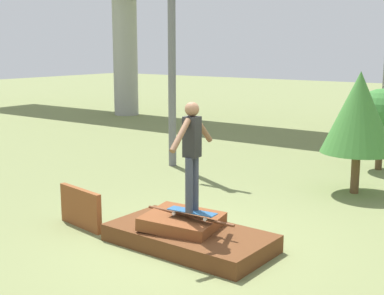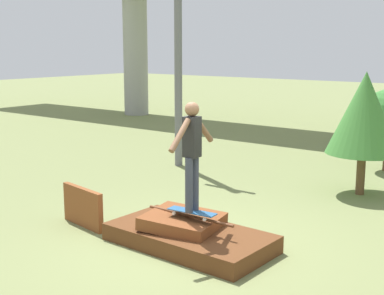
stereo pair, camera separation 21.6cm
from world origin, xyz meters
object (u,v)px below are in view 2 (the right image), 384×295
object	(u,v)px
utility_pole	(178,44)
tree_mid_back	(364,113)
skateboard	(192,212)
skater	(192,149)

from	to	relation	value
utility_pole	tree_mid_back	xyz separation A→B (m)	(4.84, 0.16, -1.44)
utility_pole	skateboard	bearing A→B (deg)	-49.16
skateboard	tree_mid_back	xyz separation A→B (m)	(0.95, 4.66, 1.14)
skateboard	utility_pole	world-z (taller)	utility_pole
skater	utility_pole	world-z (taller)	utility_pole
skater	utility_pole	xyz separation A→B (m)	(-3.89, 4.50, 1.59)
skateboard	skater	world-z (taller)	skater
skateboard	tree_mid_back	bearing A→B (deg)	78.49
skater	skateboard	bearing A→B (deg)	165.96
skateboard	skater	distance (m)	1.00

